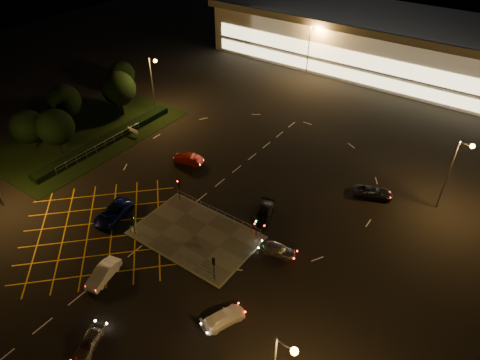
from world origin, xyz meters
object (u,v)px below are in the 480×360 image
Objects in this scene: signal_se at (214,265)px; car_left_blue at (113,213)px; signal_nw at (179,185)px; car_circ_red at (188,159)px; car_east_grey at (373,193)px; signal_sw at (133,219)px; signal_ne at (256,222)px; car_far_dkgrey at (264,214)px; car_right_silver at (278,249)px; car_queue_white at (103,273)px; car_approach_white at (223,318)px; car_near_silver at (90,341)px.

car_left_blue is (-16.35, 0.53, -1.57)m from signal_se.
car_circ_red is (-4.69, 7.17, -1.63)m from signal_nw.
signal_se reaches higher than car_east_grey.
car_left_blue reaches higher than car_circ_red.
signal_sw is 15.95m from car_circ_red.
signal_ne is 3.88m from car_far_dkgrey.
car_right_silver is 0.81× the size of car_east_grey.
car_left_blue is (-16.35, -7.45, -1.57)m from signal_ne.
car_queue_white is at bearing -81.26° from signal_nw.
signal_se is at bearing 136.38° from car_east_grey.
car_left_blue is at bearing 96.42° from car_right_silver.
signal_nw is (0.00, 7.99, 0.00)m from signal_sw.
signal_ne is 0.77× the size of car_right_silver.
car_approach_white is at bearing -71.29° from signal_ne.
car_approach_white is at bearing 170.34° from car_right_silver.
car_far_dkgrey is 1.08× the size of car_circ_red.
car_left_blue is 33.64m from car_east_grey.
signal_nw reaches higher than car_far_dkgrey.
car_approach_white is (5.02, -14.90, -0.05)m from car_far_dkgrey.
signal_nw is at bearing -90.00° from signal_sw.
car_right_silver reaches higher than car_approach_white.
car_near_silver is 0.74× the size of car_east_grey.
car_queue_white is (-9.76, -14.60, -1.62)m from signal_ne.
car_right_silver is (13.26, 13.73, -0.05)m from car_queue_white.
signal_ne is (12.00, 0.00, 0.00)m from signal_nw.
signal_sw is 7.17m from car_queue_white.
car_far_dkgrey is at bearing 60.58° from car_near_silver.
car_right_silver is (8.04, 19.79, 0.06)m from car_near_silver.
signal_ne is at bearing 0.00° from signal_nw.
car_circ_red is 1.00× the size of car_approach_white.
car_left_blue reaches higher than car_near_silver.
car_queue_white is at bearing -59.05° from car_left_blue.
car_queue_white is at bearing -135.11° from car_far_dkgrey.
car_left_blue is at bearing 110.56° from car_near_silver.
car_left_blue is at bearing 10.54° from car_approach_white.
car_left_blue is at bearing -6.97° from signal_sw.
car_east_grey is at bearing 36.59° from signal_nw.
car_queue_white is 1.11× the size of car_right_silver.
signal_se is at bearing 35.33° from car_circ_red.
car_near_silver is at bearing 69.06° from car_approach_white.
signal_se is 5.59m from car_approach_white.
car_queue_white is (-9.76, -6.61, -1.62)m from signal_se.
car_approach_white is at bearing -0.22° from car_queue_white.
car_right_silver is (19.85, 6.58, -0.10)m from car_left_blue.
signal_ne is 3.98m from car_right_silver.
car_circ_red reaches higher than car_far_dkgrey.
signal_ne is 0.70× the size of car_approach_white.
car_approach_white is at bearing -23.27° from car_left_blue.
car_approach_white is (20.28, -4.13, -0.14)m from car_left_blue.
signal_se is 0.62× the size of car_east_grey.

